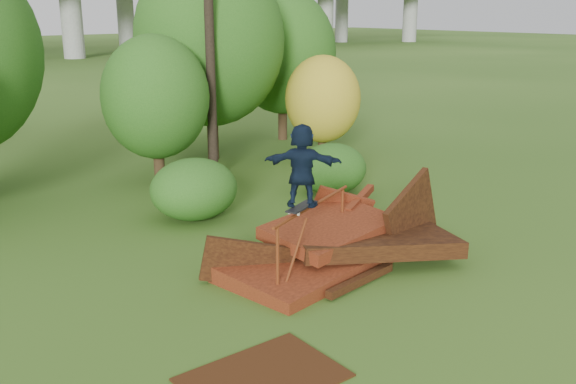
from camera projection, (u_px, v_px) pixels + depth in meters
ground at (386, 286)px, 12.35m from camera, size 240.00×240.00×0.00m
scrap_pile at (340, 244)px, 13.42m from camera, size 5.81×3.63×2.23m
grind_rail at (313, 220)px, 12.74m from camera, size 2.95×1.21×1.44m
skateboard at (302, 207)px, 12.22m from camera, size 0.91×0.55×0.09m
skater at (302, 165)px, 11.99m from camera, size 1.34×1.40×1.59m
flat_plate at (263, 377)px, 9.29m from camera, size 2.25×1.64×0.03m
tree_2 at (155, 97)px, 18.80m from camera, size 3.17×3.17×4.47m
tree_3 at (210, 40)px, 21.64m from camera, size 5.08×5.08×7.05m
tree_4 at (323, 99)px, 22.23m from camera, size 2.63×2.63×3.63m
tree_5 at (282, 52)px, 25.19m from camera, size 4.21×4.21×5.92m
shrub_left at (194, 189)px, 16.13m from camera, size 2.24×2.07×1.55m
shrub_right at (332, 169)px, 18.40m from camera, size 2.05×1.88×1.45m
utility_pole at (209, 22)px, 18.80m from camera, size 1.40×0.28×9.36m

